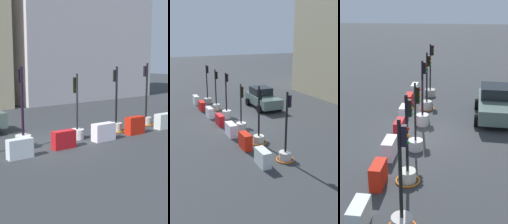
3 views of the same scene
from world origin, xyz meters
The scene contains 15 objects.
ground_plane centered at (0.00, 0.00, 0.00)m, with size 120.00×120.00×0.00m, color #34373A.
traffic_light_0 centered at (-6.47, 0.06, 0.57)m, with size 0.71×0.71×3.49m.
traffic_light_1 centered at (-3.90, 0.05, 0.54)m, with size 0.91×0.91×3.42m.
traffic_light_2 centered at (-1.38, 0.04, 0.61)m, with size 0.67×0.67×3.46m.
traffic_light_3 centered at (1.46, 0.02, 0.57)m, with size 0.66×0.66×3.10m.
traffic_light_4 centered at (4.03, 0.03, 0.52)m, with size 0.94×0.94×3.39m.
traffic_light_5 centered at (6.60, 0.23, 0.55)m, with size 0.94×0.94×3.54m.
construction_barrier_0 centered at (-6.55, -1.01, 0.39)m, with size 1.12×0.43×0.79m.
construction_barrier_1 centered at (-4.30, -1.09, 0.38)m, with size 1.09×0.44×0.77m.
construction_barrier_2 centered at (-2.13, -1.08, 0.39)m, with size 1.02×0.41×0.77m.
construction_barrier_3 centered at (-0.01, -0.97, 0.38)m, with size 1.05×0.42×0.77m.
construction_barrier_4 centered at (2.23, -1.00, 0.41)m, with size 1.13×0.52×0.82m.
construction_barrier_5 centered at (4.38, -0.99, 0.44)m, with size 1.04×0.48×0.89m.
construction_barrier_6 centered at (6.59, -1.05, 0.41)m, with size 1.06×0.51×0.82m.
car_grey_saloon centered at (-2.86, 3.91, 0.84)m, with size 4.31×2.34×1.72m.
Camera 2 is at (16.97, -6.58, 6.17)m, focal length 42.74 mm.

